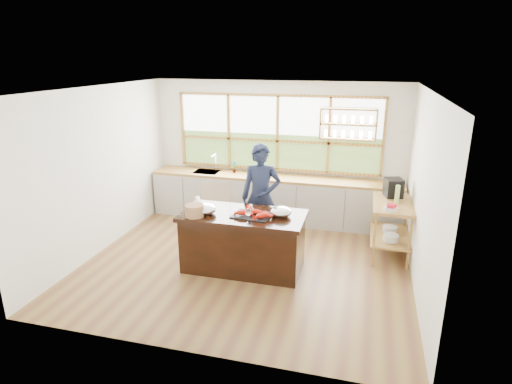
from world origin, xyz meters
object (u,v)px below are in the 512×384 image
(cook, at_px, (261,197))
(wicker_basket, at_px, (194,211))
(island, at_px, (243,241))
(espresso_machine, at_px, (393,188))

(cook, relative_size, wicker_basket, 6.54)
(island, relative_size, cook, 1.03)
(espresso_machine, xyz_separation_m, wicker_basket, (-2.85, -1.70, -0.07))
(island, xyz_separation_m, wicker_basket, (-0.66, -0.28, 0.53))
(island, bearing_deg, espresso_machine, 33.03)
(island, bearing_deg, cook, 85.03)
(espresso_machine, bearing_deg, cook, -179.30)
(espresso_machine, bearing_deg, wicker_basket, -164.37)
(island, distance_m, cook, 0.94)
(cook, xyz_separation_m, wicker_basket, (-0.73, -1.10, 0.09))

